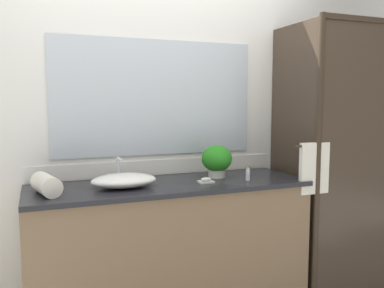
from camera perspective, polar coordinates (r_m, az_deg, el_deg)
name	(u,v)px	position (r m, az deg, el deg)	size (l,w,h in m)	color
wall_back_with_mirror	(155,119)	(2.90, -5.25, 3.56)	(4.40, 0.06, 2.60)	silver
vanity_cabinet	(170,249)	(2.76, -3.08, -14.72)	(1.80, 0.58, 0.90)	brown
shower_enclosure	(347,158)	(3.09, 21.18, -1.82)	(1.20, 0.59, 2.00)	#2D2319
sink_basin	(124,180)	(2.52, -9.65, -5.13)	(0.40, 0.28, 0.08)	white
faucet	(118,173)	(2.69, -10.40, -4.14)	(0.17, 0.15, 0.17)	silver
potted_plant	(217,160)	(2.80, 3.54, -2.24)	(0.21, 0.21, 0.23)	beige
soap_dish	(206,181)	(2.63, 2.00, -5.23)	(0.10, 0.07, 0.04)	silver
amenity_bottle_lotion	(249,171)	(2.90, 8.10, -3.76)	(0.02, 0.02, 0.08)	#4C7056
amenity_bottle_shampoo	(248,174)	(2.72, 7.96, -4.31)	(0.03, 0.03, 0.09)	silver
rolled_towel_near_edge	(46,185)	(2.44, -20.01, -5.43)	(0.12, 0.12, 0.26)	silver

